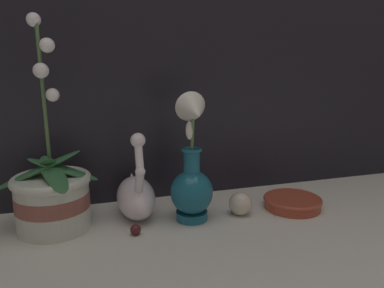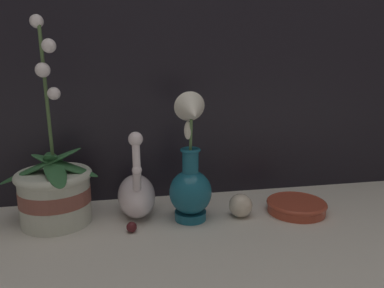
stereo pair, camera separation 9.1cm
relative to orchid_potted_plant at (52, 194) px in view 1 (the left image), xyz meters
name	(u,v)px [view 1 (the left image)]	position (x,y,z in m)	size (l,w,h in m)	color
ground_plane	(194,242)	(0.29, -0.16, -0.08)	(2.80, 2.80, 0.00)	beige
orchid_potted_plant	(52,194)	(0.00, 0.00, 0.00)	(0.24, 0.21, 0.48)	beige
swan_figurine	(136,195)	(0.19, 0.01, -0.03)	(0.09, 0.19, 0.23)	white
blue_vase	(192,176)	(0.32, -0.05, 0.03)	(0.10, 0.12, 0.32)	#195B75
glass_sphere	(240,204)	(0.45, -0.05, -0.05)	(0.06, 0.06, 0.06)	beige
amber_dish	(293,202)	(0.60, -0.05, -0.07)	(0.15, 0.15, 0.03)	#A8422D
glass_bauble	(136,230)	(0.18, -0.09, -0.07)	(0.02, 0.02, 0.02)	#4C191E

